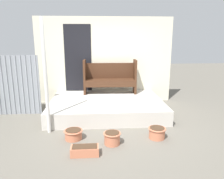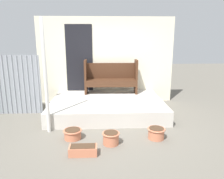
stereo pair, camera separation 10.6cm
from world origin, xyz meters
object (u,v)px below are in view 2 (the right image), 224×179
at_px(support_post, 45,77).
at_px(bench, 111,76).
at_px(flower_pot_middle, 111,138).
at_px(planter_box_rect, 83,150).
at_px(flower_pot_left, 73,134).
at_px(flower_pot_right, 156,133).

xyz_separation_m(support_post, bench, (1.43, 1.90, -0.33)).
bearing_deg(flower_pot_middle, planter_box_rect, -144.21).
relative_size(bench, flower_pot_left, 4.05).
distance_m(support_post, bench, 2.40).
bearing_deg(bench, flower_pot_right, -69.41).
xyz_separation_m(support_post, planter_box_rect, (0.82, -1.00, -1.11)).
bearing_deg(planter_box_rect, support_post, 129.22).
distance_m(bench, planter_box_rect, 3.06).
relative_size(support_post, bench, 1.54).
bearing_deg(flower_pot_left, flower_pot_right, -2.67).
distance_m(flower_pot_left, flower_pot_middle, 0.81).
xyz_separation_m(support_post, flower_pot_left, (0.56, -0.37, -1.09)).
xyz_separation_m(bench, flower_pot_left, (-0.87, -2.26, -0.76)).
relative_size(flower_pot_middle, flower_pot_right, 0.94).
xyz_separation_m(flower_pot_left, planter_box_rect, (0.26, -0.63, -0.03)).
height_order(flower_pot_middle, planter_box_rect, flower_pot_middle).
xyz_separation_m(flower_pot_middle, flower_pot_right, (0.93, 0.19, -0.01)).
relative_size(flower_pot_middle, planter_box_rect, 0.70).
xyz_separation_m(flower_pot_right, planter_box_rect, (-1.43, -0.55, -0.04)).
height_order(flower_pot_left, flower_pot_right, flower_pot_right).
distance_m(flower_pot_middle, flower_pot_right, 0.94).
height_order(support_post, flower_pot_right, support_post).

